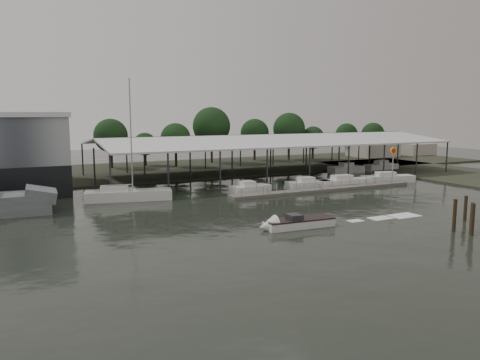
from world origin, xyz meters
name	(u,v)px	position (x,y,z in m)	size (l,w,h in m)	color
ground	(264,216)	(0.00, 0.00, 0.00)	(200.00, 200.00, 0.00)	black
land_strip_far	(150,171)	(0.00, 42.00, 0.10)	(140.00, 30.00, 0.30)	#35382A
land_strip_east	(475,177)	(45.00, 10.00, 0.10)	(20.00, 60.00, 0.30)	#35382A
covered_boat_shed	(271,139)	(17.00, 28.00, 6.13)	(58.24, 24.00, 6.96)	silver
floating_dock	(325,189)	(15.00, 10.00, 0.20)	(28.00, 2.00, 1.40)	#605B54
shell_fuel_sign	(393,158)	(27.00, 9.99, 3.93)	(1.10, 0.18, 5.55)	#96989B
distant_commercial_buildings	(387,149)	(59.03, 44.69, 1.84)	(22.00, 8.00, 4.00)	#A1978D
white_sailboat	(127,195)	(-10.42, 14.99, 0.66)	(10.44, 4.68, 14.62)	white
speedboat_underway	(293,224)	(-0.02, -5.42, 0.39)	(18.29, 3.23, 2.00)	white
moored_cruiser_0	(250,189)	(5.10, 12.87, 0.61)	(5.53, 2.85, 1.70)	white
moored_cruiser_1	(308,184)	(14.12, 12.70, 0.61)	(6.46, 2.65, 1.70)	white
moored_cruiser_2	(344,182)	(19.97, 12.14, 0.61)	(8.48, 2.42, 1.70)	white
moored_cruiser_3	(387,178)	(28.27, 12.24, 0.61)	(8.33, 4.12, 1.70)	white
horizon_tree_line	(247,132)	(22.78, 47.86, 6.38)	(67.22, 10.79, 11.69)	black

